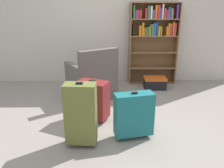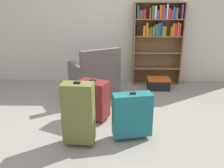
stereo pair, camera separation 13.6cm
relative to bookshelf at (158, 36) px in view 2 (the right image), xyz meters
The scene contains 9 objects.
ground_plane 2.26m from the bookshelf, 114.49° to the right, with size 9.82×9.82×0.00m, color gray.
back_wall 0.91m from the bookshelf, 168.25° to the left, with size 5.61×0.10×2.60m, color beige.
bookshelf is the anchor object (origin of this frame).
armchair 1.62m from the bookshelf, 145.88° to the right, with size 0.96×0.96×0.90m.
mug 1.42m from the bookshelf, 125.07° to the right, with size 0.12×0.08×0.10m.
storage_box 0.96m from the bookshelf, 90.62° to the right, with size 0.43×0.28×0.23m.
suitcase_dark_red 2.16m from the bookshelf, 124.14° to the right, with size 0.49×0.40×0.59m.
suitcase_teal 2.38m from the bookshelf, 105.96° to the right, with size 0.50×0.28×0.60m.
suitcase_olive 2.72m from the bookshelf, 118.03° to the right, with size 0.36×0.22×0.78m.
Camera 2 is at (0.04, -2.84, 1.55)m, focal length 36.67 mm.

